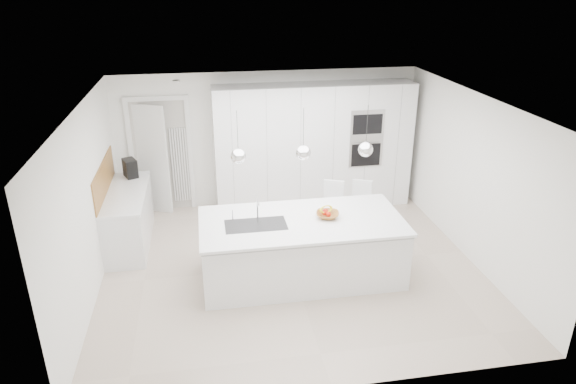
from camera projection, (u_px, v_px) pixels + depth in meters
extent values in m
plane|color=#C5B09D|center=(291.00, 267.00, 7.71)|extent=(5.50, 5.50, 0.00)
plane|color=white|center=(268.00, 139.00, 9.50)|extent=(5.50, 0.00, 5.50)
plane|color=white|center=(88.00, 204.00, 6.80)|extent=(0.00, 5.00, 5.00)
plane|color=white|center=(292.00, 103.00, 6.74)|extent=(5.50, 5.50, 0.00)
cube|color=white|center=(314.00, 147.00, 9.39)|extent=(3.60, 0.60, 2.30)
cube|color=white|center=(147.00, 160.00, 9.18)|extent=(0.76, 0.38, 2.00)
cube|color=white|center=(129.00, 219.00, 8.26)|extent=(0.60, 1.80, 0.86)
cube|color=white|center=(125.00, 193.00, 8.08)|extent=(0.62, 1.82, 0.04)
cube|color=#A36D30|center=(104.00, 178.00, 7.93)|extent=(0.02, 1.80, 0.50)
cube|color=white|center=(302.00, 251.00, 7.29)|extent=(2.80, 1.20, 0.86)
cube|color=white|center=(302.00, 221.00, 7.16)|extent=(2.84, 1.40, 0.04)
cylinder|color=white|center=(257.00, 209.00, 7.14)|extent=(0.02, 0.02, 0.30)
sphere|color=white|center=(238.00, 156.00, 6.58)|extent=(0.20, 0.20, 0.20)
sphere|color=white|center=(303.00, 153.00, 6.72)|extent=(0.20, 0.20, 0.20)
sphere|color=white|center=(366.00, 149.00, 6.85)|extent=(0.20, 0.20, 0.20)
imported|color=#A36D30|center=(328.00, 215.00, 7.21)|extent=(0.39, 0.39, 0.08)
cube|color=black|center=(130.00, 168.00, 8.63)|extent=(0.28, 0.34, 0.31)
sphere|color=red|center=(326.00, 211.00, 7.24)|extent=(0.08, 0.08, 0.08)
sphere|color=red|center=(324.00, 213.00, 7.21)|extent=(0.07, 0.07, 0.07)
sphere|color=red|center=(328.00, 214.00, 7.16)|extent=(0.08, 0.08, 0.08)
torus|color=yellow|center=(326.00, 209.00, 7.20)|extent=(0.24, 0.17, 0.21)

